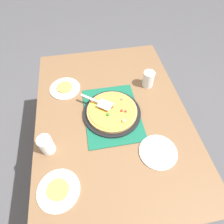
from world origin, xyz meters
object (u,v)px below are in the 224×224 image
plate_side (158,152)px  pizza_server (99,102)px  cup_far (46,145)px  pizza (112,111)px  served_slice_right (65,87)px  plate_far_right (65,88)px  plate_near_left (59,190)px  served_slice_left (58,190)px  cup_near (148,79)px  pizza_pan (112,113)px

plate_side → pizza_server: pizza_server is taller
cup_far → pizza_server: (0.25, -0.33, 0.01)m
pizza → served_slice_right: size_ratio=3.00×
pizza → plate_far_right: size_ratio=1.50×
plate_near_left → pizza: bearing=-39.4°
served_slice_left → cup_near: 0.93m
plate_side → cup_far: cup_far is taller
cup_near → pizza_server: (-0.16, 0.39, 0.01)m
plate_side → served_slice_left: bearing=101.2°
plate_far_right → served_slice_right: 0.01m
pizza_server → served_slice_left: bearing=150.6°
plate_side → pizza_server: bearing=37.7°
pizza_server → pizza_pan: bearing=-127.3°
plate_near_left → plate_side: same height
plate_side → pizza_pan: bearing=33.9°
plate_near_left → plate_far_right: bearing=-4.1°
served_slice_left → cup_far: 0.25m
pizza → pizza_server: (0.06, 0.08, 0.04)m
plate_side → served_slice_right: (0.60, 0.52, 0.01)m
pizza → cup_near: 0.38m
plate_near_left → pizza_pan: bearing=-39.4°
pizza_pan → plate_near_left: (-0.43, 0.35, -0.01)m
plate_near_left → cup_near: 0.93m
cup_far → plate_far_right: bearing=-12.4°
plate_near_left → served_slice_right: (0.72, -0.05, 0.01)m
pizza_pan → served_slice_left: 0.56m
served_slice_left → pizza_server: pizza_server is taller
pizza → cup_far: cup_far is taller
pizza_pan → pizza_server: (0.06, 0.08, 0.06)m
plate_side → pizza: bearing=33.9°
pizza → served_slice_right: pizza is taller
plate_side → cup_far: size_ratio=1.83×
plate_side → served_slice_right: served_slice_right is taller
plate_far_right → cup_far: (-0.47, 0.10, 0.06)m
pizza_pan → cup_far: (-0.19, 0.41, 0.05)m
served_slice_right → pizza_pan: bearing=-133.2°
pizza_pan → served_slice_right: bearing=46.8°
plate_far_right → cup_near: 0.62m
pizza_pan → cup_far: size_ratio=3.17×
pizza → cup_near: size_ratio=2.75×
pizza → cup_near: cup_near is taller
plate_far_right → pizza_pan: bearing=-133.2°
served_slice_left → pizza_server: 0.57m
plate_far_right → served_slice_left: served_slice_left is taller
cup_near → pizza_server: bearing=112.4°
pizza → cup_far: bearing=115.0°
served_slice_right → pizza_server: 0.32m
pizza → plate_near_left: pizza is taller
served_slice_left → cup_near: (0.65, -0.66, 0.04)m
pizza → served_slice_right: (0.28, 0.30, -0.02)m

